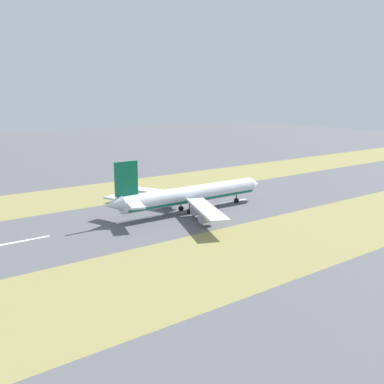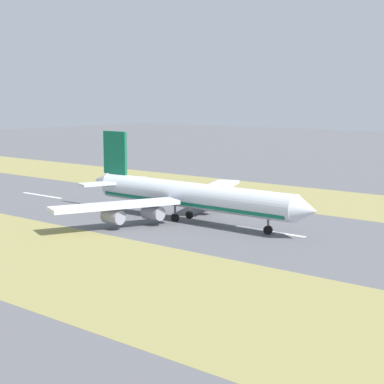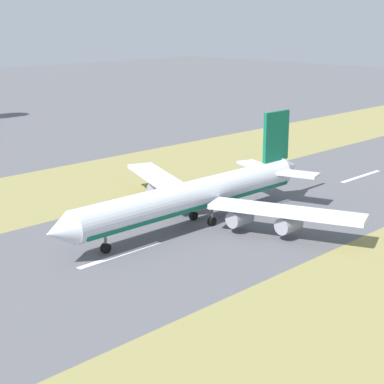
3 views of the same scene
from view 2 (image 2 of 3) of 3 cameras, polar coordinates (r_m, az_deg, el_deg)
ground_plane at (r=154.05m, az=-0.39°, el=-2.36°), size 800.00×800.00×0.00m
grass_median_west at (r=190.09m, az=8.42°, el=-0.38°), size 40.00×600.00×0.01m
grass_median_east at (r=124.01m, az=-14.04°, el=-5.29°), size 40.00×600.00×0.01m
centreline_dash_near at (r=195.07m, az=-13.19°, el=-0.29°), size 1.20×18.00×0.01m
centreline_dash_mid at (r=165.17m, az=-4.81°, el=-1.65°), size 1.20×18.00×0.01m
centreline_dash_far at (r=140.39m, az=6.89°, el=-3.49°), size 1.20×18.00×0.01m
airplane_main_jet at (r=150.41m, az=-0.55°, el=-0.30°), size 64.13×67.05×20.20m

